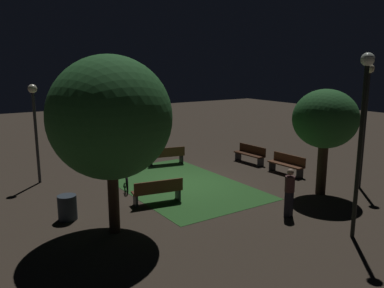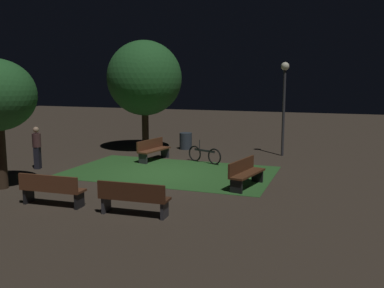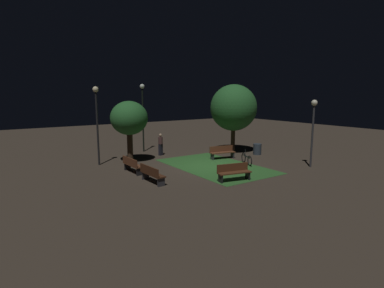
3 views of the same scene
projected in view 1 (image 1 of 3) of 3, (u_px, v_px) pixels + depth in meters
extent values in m
plane|color=#3D3328|center=(189.00, 184.00, 16.30)|extent=(60.00, 60.00, 0.00)
cube|color=#2D6028|center=(179.00, 184.00, 16.22)|extent=(7.50, 4.50, 0.01)
cube|color=brown|center=(286.00, 164.00, 17.64)|extent=(1.82, 0.55, 0.06)
cube|color=brown|center=(289.00, 159.00, 17.71)|extent=(1.80, 0.13, 0.40)
cube|color=black|center=(300.00, 173.00, 17.05)|extent=(0.10, 0.39, 0.42)
cube|color=black|center=(272.00, 166.00, 18.32)|extent=(0.10, 0.39, 0.42)
cube|color=#422314|center=(249.00, 154.00, 19.64)|extent=(1.82, 0.56, 0.06)
cube|color=#422314|center=(252.00, 149.00, 19.71)|extent=(1.80, 0.14, 0.40)
cube|color=#2D2D33|center=(261.00, 162.00, 19.05)|extent=(0.10, 0.39, 0.42)
cube|color=#2D2D33|center=(238.00, 156.00, 20.32)|extent=(0.10, 0.39, 0.42)
cube|color=#512D19|center=(166.00, 155.00, 19.38)|extent=(0.85, 1.86, 0.06)
cube|color=#512D19|center=(167.00, 152.00, 19.14)|extent=(0.43, 1.77, 0.40)
cube|color=black|center=(151.00, 162.00, 19.14)|extent=(0.39, 0.16, 0.42)
cube|color=black|center=(181.00, 159.00, 19.72)|extent=(0.39, 0.16, 0.42)
cube|color=brown|center=(157.00, 191.00, 13.98)|extent=(0.79, 1.86, 0.06)
cube|color=brown|center=(159.00, 186.00, 13.74)|extent=(0.38, 1.78, 0.40)
cube|color=#2D2D33|center=(136.00, 200.00, 13.71)|extent=(0.39, 0.15, 0.42)
cube|color=#2D2D33|center=(178.00, 194.00, 14.34)|extent=(0.39, 0.15, 0.42)
cylinder|color=#38281C|center=(113.00, 192.00, 11.37)|extent=(0.32, 0.32, 2.46)
ellipsoid|color=#28662D|center=(110.00, 118.00, 10.93)|extent=(3.50, 3.50, 3.50)
cylinder|color=#38281C|center=(322.00, 165.00, 14.81)|extent=(0.37, 0.37, 2.25)
ellipsoid|color=#28662D|center=(325.00, 119.00, 14.46)|extent=(2.40, 2.40, 2.20)
cylinder|color=black|center=(359.00, 155.00, 10.81)|extent=(0.12, 0.12, 4.87)
sphere|color=white|center=(368.00, 59.00, 10.29)|extent=(0.36, 0.36, 0.36)
cylinder|color=black|center=(364.00, 132.00, 15.36)|extent=(0.12, 0.12, 4.58)
sphere|color=#F4E5B2|center=(370.00, 69.00, 14.88)|extent=(0.36, 0.36, 0.36)
cylinder|color=#333338|center=(36.00, 139.00, 16.09)|extent=(0.12, 0.12, 3.78)
sphere|color=#F2EDCC|center=(32.00, 89.00, 15.68)|extent=(0.36, 0.36, 0.36)
cylinder|color=#2D3842|center=(67.00, 207.00, 12.47)|extent=(0.60, 0.60, 0.80)
torus|color=black|center=(126.00, 177.00, 16.13)|extent=(0.63, 0.31, 0.66)
torus|color=black|center=(127.00, 184.00, 15.12)|extent=(0.63, 0.31, 0.66)
cube|color=#232328|center=(127.00, 176.00, 15.59)|extent=(0.98, 0.43, 0.08)
cylinder|color=#232328|center=(127.00, 173.00, 15.29)|extent=(0.03, 0.03, 0.40)
cube|color=black|center=(289.00, 204.00, 12.73)|extent=(0.28, 0.33, 0.84)
cylinder|color=#4C2D2D|center=(290.00, 184.00, 12.59)|extent=(0.32, 0.32, 0.52)
sphere|color=tan|center=(290.00, 172.00, 12.51)|extent=(0.22, 0.22, 0.22)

